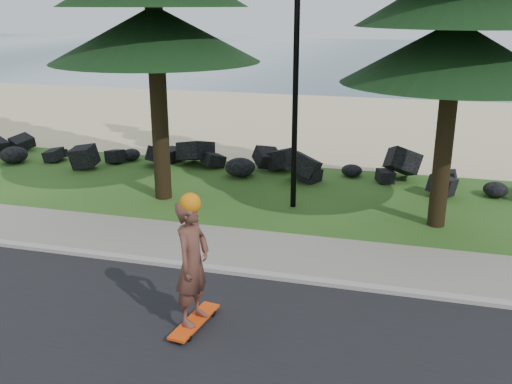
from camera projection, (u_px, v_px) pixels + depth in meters
ground at (261, 257)px, 11.69m from camera, size 160.00×160.00×0.00m
kerb at (250, 274)px, 10.85m from camera, size 160.00×0.20×0.10m
sidewalk at (264, 251)px, 11.86m from camera, size 160.00×2.00×0.08m
beach_sand at (345, 123)px, 24.98m from camera, size 160.00×15.00×0.01m
ocean at (387, 55)px, 58.45m from camera, size 160.00×58.00×0.01m
seawall_boulders at (309, 180)px, 16.82m from camera, size 60.00×2.40×1.10m
lamp_post at (297, 40)px, 13.33m from camera, size 0.25×0.14×8.14m
skateboarder at (192, 263)px, 8.77m from camera, size 0.58×1.24×2.25m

